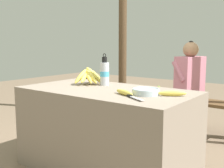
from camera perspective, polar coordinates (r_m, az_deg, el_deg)
name	(u,v)px	position (r m, az deg, el deg)	size (l,w,h in m)	color
market_counter	(106,130)	(2.41, -1.20, -9.37)	(1.45, 0.77, 0.71)	gray
banana_bunch_ripe	(89,76)	(2.61, -4.60, 1.64)	(0.20, 0.33, 0.17)	#4C381E
serving_bowl	(146,91)	(2.08, 6.85, -1.49)	(0.20, 0.20, 0.05)	silver
water_bottle	(105,73)	(2.54, -1.53, 2.25)	(0.08, 0.08, 0.29)	silver
loose_banana_front	(124,92)	(2.06, 2.51, -1.73)	(0.22, 0.13, 0.04)	#E0C64C
loose_banana_side	(172,93)	(2.06, 12.08, -1.90)	(0.20, 0.14, 0.04)	#E0C64C
knife	(133,97)	(1.94, 4.23, -2.63)	(0.19, 0.12, 0.02)	#BCBCC1
wooden_bench	(184,104)	(3.57, 14.50, -4.00)	(1.34, 0.32, 0.42)	brown
seated_vendor	(187,81)	(3.49, 14.90, 0.63)	(0.46, 0.43, 1.11)	#564C60
banana_bunch_green	(161,90)	(3.68, 9.84, -1.29)	(0.16, 0.28, 0.14)	#4C381E
support_post_near	(123,32)	(4.33, 2.19, 10.58)	(0.12, 0.12, 2.52)	#4C3823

